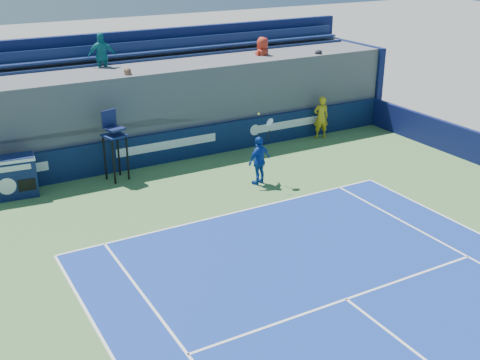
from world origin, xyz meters
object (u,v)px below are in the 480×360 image
match_clock (15,176)px  tennis_player (259,160)px  umpire_chair (114,138)px  ball_person (321,117)px

match_clock → tennis_player: 8.05m
match_clock → umpire_chair: umpire_chair is taller
ball_person → tennis_player: (-4.91, -3.11, -0.04)m
ball_person → match_clock: ball_person is taller
tennis_player → match_clock: bearing=158.3°
ball_person → tennis_player: bearing=48.7°
umpire_chair → tennis_player: size_ratio=0.96×
ball_person → tennis_player: tennis_player is taller
umpire_chair → tennis_player: 5.05m
ball_person → match_clock: size_ratio=1.28×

